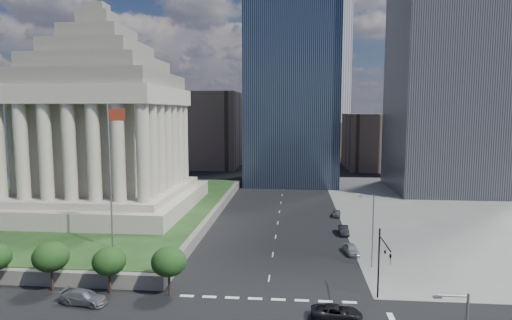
# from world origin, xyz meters

# --- Properties ---
(ground) EXTENTS (500.00, 500.00, 0.00)m
(ground) POSITION_xyz_m (0.00, 100.00, 0.00)
(ground) COLOR black
(ground) RESTS_ON ground
(sidewalk_ne) EXTENTS (68.00, 90.00, 0.03)m
(sidewalk_ne) POSITION_xyz_m (46.00, 60.00, 0.01)
(sidewalk_ne) COLOR slate
(sidewalk_ne) RESTS_ON ground
(plaza_terrace) EXTENTS (66.00, 70.00, 1.80)m
(plaza_terrace) POSITION_xyz_m (-45.00, 50.00, 0.90)
(plaza_terrace) COLOR #666057
(plaza_terrace) RESTS_ON ground
(plaza_lawn) EXTENTS (64.00, 68.00, 0.10)m
(plaza_lawn) POSITION_xyz_m (-45.00, 50.00, 1.85)
(plaza_lawn) COLOR #1B3214
(plaza_lawn) RESTS_ON plaza_terrace
(war_memorial) EXTENTS (34.00, 34.00, 39.00)m
(war_memorial) POSITION_xyz_m (-34.00, 48.00, 21.40)
(war_memorial) COLOR #AFA592
(war_memorial) RESTS_ON plaza_lawn
(flagpole) EXTENTS (2.52, 0.24, 20.00)m
(flagpole) POSITION_xyz_m (-21.83, 24.00, 13.11)
(flagpole) COLOR slate
(flagpole) RESTS_ON plaza_lawn
(midrise_glass) EXTENTS (26.00, 26.00, 60.00)m
(midrise_glass) POSITION_xyz_m (2.00, 95.00, 30.00)
(midrise_glass) COLOR black
(midrise_glass) RESTS_ON ground
(building_filler_ne) EXTENTS (20.00, 30.00, 20.00)m
(building_filler_ne) POSITION_xyz_m (32.00, 130.00, 10.00)
(building_filler_ne) COLOR brown
(building_filler_ne) RESTS_ON ground
(building_filler_nw) EXTENTS (24.00, 30.00, 28.00)m
(building_filler_nw) POSITION_xyz_m (-30.00, 130.00, 14.00)
(building_filler_nw) COLOR brown
(building_filler_nw) RESTS_ON ground
(traffic_signal_ne) EXTENTS (0.30, 5.74, 8.00)m
(traffic_signal_ne) POSITION_xyz_m (12.50, 13.70, 5.25)
(traffic_signal_ne) COLOR black
(traffic_signal_ne) RESTS_ON ground
(street_lamp_north) EXTENTS (2.13, 0.22, 10.00)m
(street_lamp_north) POSITION_xyz_m (13.33, 25.00, 5.66)
(street_lamp_north) COLOR slate
(street_lamp_north) RESTS_ON ground
(pickup_truck) EXTENTS (2.53, 5.23, 1.43)m
(pickup_truck) POSITION_xyz_m (7.40, 9.97, 0.72)
(pickup_truck) COLOR black
(pickup_truck) RESTS_ON ground
(suv_grey) EXTENTS (2.97, 5.50, 1.52)m
(suv_grey) POSITION_xyz_m (-19.60, 11.00, 0.76)
(suv_grey) COLOR #595B61
(suv_grey) RESTS_ON ground
(parked_sedan_near) EXTENTS (4.51, 2.33, 1.47)m
(parked_sedan_near) POSITION_xyz_m (11.50, 30.35, 0.73)
(parked_sedan_near) COLOR #96999E
(parked_sedan_near) RESTS_ON ground
(parked_sedan_mid) EXTENTS (1.54, 4.38, 1.44)m
(parked_sedan_mid) POSITION_xyz_m (11.50, 40.47, 0.72)
(parked_sedan_mid) COLOR black
(parked_sedan_mid) RESTS_ON ground
(parked_sedan_far) EXTENTS (2.04, 3.97, 1.29)m
(parked_sedan_far) POSITION_xyz_m (11.50, 53.07, 0.65)
(parked_sedan_far) COLOR #4E5255
(parked_sedan_far) RESTS_ON ground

